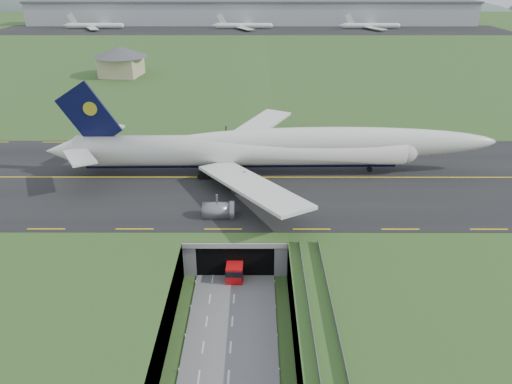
{
  "coord_description": "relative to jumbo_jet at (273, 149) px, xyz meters",
  "views": [
    {
      "loc": [
        3.3,
        -57.03,
        44.4
      ],
      "look_at": [
        3.17,
        20.0,
        8.96
      ],
      "focal_mm": 35.0,
      "sensor_mm": 36.0,
      "label": 1
    }
  ],
  "objects": [
    {
      "name": "ground",
      "position": [
        -6.43,
        -35.66,
        -11.16
      ],
      "size": [
        900.0,
        900.0,
        0.0
      ],
      "primitive_type": "plane",
      "color": "#2C5120",
      "rests_on": "ground"
    },
    {
      "name": "airfield_deck",
      "position": [
        -6.43,
        -35.66,
        -8.16
      ],
      "size": [
        800.0,
        800.0,
        6.0
      ],
      "primitive_type": "cube",
      "color": "gray",
      "rests_on": "ground"
    },
    {
      "name": "trench_road",
      "position": [
        -6.43,
        -43.16,
        -11.06
      ],
      "size": [
        12.0,
        75.0,
        0.2
      ],
      "primitive_type": "cube",
      "color": "slate",
      "rests_on": "ground"
    },
    {
      "name": "taxiway",
      "position": [
        -6.43,
        -2.66,
        -5.07
      ],
      "size": [
        800.0,
        44.0,
        0.18
      ],
      "primitive_type": "cube",
      "color": "black",
      "rests_on": "airfield_deck"
    },
    {
      "name": "tunnel_portal",
      "position": [
        -6.43,
        -18.94,
        -7.83
      ],
      "size": [
        17.0,
        22.3,
        6.0
      ],
      "color": "gray",
      "rests_on": "ground"
    },
    {
      "name": "jumbo_jet",
      "position": [
        0.0,
        0.0,
        0.0
      ],
      "size": [
        88.75,
        58.15,
        19.24
      ],
      "rotation": [
        0.0,
        0.0,
        0.02
      ],
      "color": "silver",
      "rests_on": "ground"
    },
    {
      "name": "shuttle_tram",
      "position": [
        -6.44,
        -26.97,
        -9.62
      ],
      "size": [
        2.8,
        6.86,
        2.79
      ],
      "rotation": [
        0.0,
        0.0,
        -0.03
      ],
      "color": "red",
      "rests_on": "ground"
    },
    {
      "name": "service_building",
      "position": [
        -53.35,
        94.39,
        1.14
      ],
      "size": [
        21.71,
        21.71,
        10.65
      ],
      "rotation": [
        0.0,
        0.0,
        -0.12
      ],
      "color": "#C4B48E",
      "rests_on": "ground"
    },
    {
      "name": "cargo_terminal",
      "position": [
        -6.52,
        263.76,
        2.79
      ],
      "size": [
        320.0,
        67.0,
        15.6
      ],
      "color": "#B2B2B2",
      "rests_on": "ground"
    },
    {
      "name": "distant_hills",
      "position": [
        57.95,
        394.34,
        -15.16
      ],
      "size": [
        700.0,
        91.0,
        60.0
      ],
      "color": "#52625C",
      "rests_on": "ground"
    }
  ]
}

